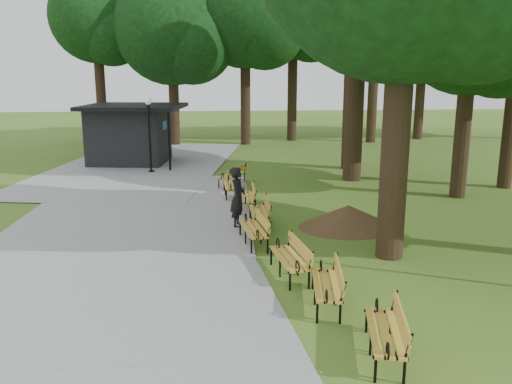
{
  "coord_description": "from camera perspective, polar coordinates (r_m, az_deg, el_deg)",
  "views": [
    {
      "loc": [
        -1.2,
        -13.04,
        4.79
      ],
      "look_at": [
        0.09,
        2.9,
        1.1
      ],
      "focal_mm": 37.5,
      "sensor_mm": 36.0,
      "label": 1
    }
  ],
  "objects": [
    {
      "name": "dirt_mound",
      "position": [
        16.71,
        9.79,
        -2.58
      ],
      "size": [
        2.55,
        2.55,
        0.72
      ],
      "primitive_type": "cone",
      "color": "#47301C",
      "rests_on": "ground"
    },
    {
      "name": "path",
      "position": [
        16.96,
        -13.96,
        -3.7
      ],
      "size": [
        12.0,
        38.0,
        0.06
      ],
      "primitive_type": "cube",
      "color": "gray",
      "rests_on": "ground"
    },
    {
      "name": "tree_backdrop",
      "position": [
        36.63,
        7.38,
        17.71
      ],
      "size": [
        36.5,
        9.55,
        15.72
      ],
      "primitive_type": null,
      "color": "black",
      "rests_on": "ground"
    },
    {
      "name": "bench_2",
      "position": [
        12.69,
        3.55,
        -7.09
      ],
      "size": [
        0.91,
        1.97,
        0.88
      ],
      "primitive_type": null,
      "rotation": [
        0.0,
        0.0,
        -1.42
      ],
      "color": "gold",
      "rests_on": "ground"
    },
    {
      "name": "bench_3",
      "position": [
        14.88,
        -0.3,
        -4.01
      ],
      "size": [
        0.88,
        1.97,
        0.88
      ],
      "primitive_type": null,
      "rotation": [
        0.0,
        0.0,
        -1.44
      ],
      "color": "gold",
      "rests_on": "ground"
    },
    {
      "name": "bench_5",
      "position": [
        18.54,
        -1.05,
        -0.57
      ],
      "size": [
        0.69,
        1.92,
        0.88
      ],
      "primitive_type": null,
      "rotation": [
        0.0,
        0.0,
        -1.6
      ],
      "color": "gold",
      "rests_on": "ground"
    },
    {
      "name": "bench_4",
      "position": [
        16.58,
        0.3,
        -2.22
      ],
      "size": [
        0.65,
        1.9,
        0.88
      ],
      "primitive_type": null,
      "rotation": [
        0.0,
        0.0,
        -1.58
      ],
      "color": "gold",
      "rests_on": "ground"
    },
    {
      "name": "bench_0",
      "position": [
        9.6,
        13.54,
        -14.35
      ],
      "size": [
        1.0,
        1.99,
        0.88
      ],
      "primitive_type": null,
      "rotation": [
        0.0,
        0.0,
        -1.77
      ],
      "color": "gold",
      "rests_on": "ground"
    },
    {
      "name": "lawn_tree_1",
      "position": [
        21.45,
        22.05,
        16.38
      ],
      "size": [
        5.26,
        5.26,
        9.07
      ],
      "color": "black",
      "rests_on": "ground"
    },
    {
      "name": "ground",
      "position": [
        13.94,
        0.6,
        -7.1
      ],
      "size": [
        100.0,
        100.0,
        0.0
      ],
      "primitive_type": "plane",
      "color": "#3E641C",
      "rests_on": "ground"
    },
    {
      "name": "bench_6",
      "position": [
        20.53,
        -2.69,
        0.75
      ],
      "size": [
        0.69,
        1.92,
        0.88
      ],
      "primitive_type": null,
      "rotation": [
        0.0,
        0.0,
        -1.54
      ],
      "color": "gold",
      "rests_on": "ground"
    },
    {
      "name": "lamp_post",
      "position": [
        25.38,
        -11.35,
        7.55
      ],
      "size": [
        0.32,
        0.32,
        3.51
      ],
      "color": "black",
      "rests_on": "ground"
    },
    {
      "name": "person",
      "position": [
        16.41,
        -1.96,
        -0.57
      ],
      "size": [
        0.6,
        0.77,
        1.88
      ],
      "primitive_type": "imported",
      "rotation": [
        0.0,
        0.0,
        1.33
      ],
      "color": "black",
      "rests_on": "ground"
    },
    {
      "name": "bench_1",
      "position": [
        11.28,
        7.46,
        -9.82
      ],
      "size": [
        0.89,
        1.97,
        0.88
      ],
      "primitive_type": null,
      "rotation": [
        0.0,
        0.0,
        -1.7
      ],
      "color": "gold",
      "rests_on": "ground"
    },
    {
      "name": "bench_7",
      "position": [
        22.41,
        -2.59,
        1.8
      ],
      "size": [
        1.42,
        1.99,
        0.88
      ],
      "primitive_type": null,
      "rotation": [
        0.0,
        0.0,
        -2.03
      ],
      "color": "gold",
      "rests_on": "ground"
    },
    {
      "name": "kiosk",
      "position": [
        28.34,
        -13.36,
        6.02
      ],
      "size": [
        5.36,
        4.82,
        3.03
      ],
      "primitive_type": null,
      "rotation": [
        0.0,
        0.0,
        -0.14
      ],
      "color": "black",
      "rests_on": "ground"
    }
  ]
}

